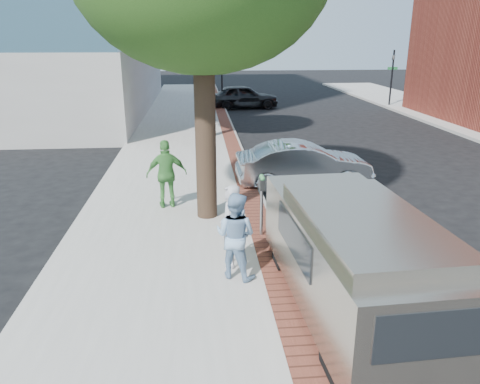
{
  "coord_description": "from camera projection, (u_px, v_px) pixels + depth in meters",
  "views": [
    {
      "loc": [
        -0.79,
        -9.61,
        4.61
      ],
      "look_at": [
        0.15,
        0.62,
        1.2
      ],
      "focal_mm": 35.0,
      "sensor_mm": 36.0,
      "label": 1
    }
  ],
  "objects": [
    {
      "name": "ground",
      "position": [
        236.0,
        251.0,
        10.6
      ],
      "size": [
        120.0,
        120.0,
        0.0
      ],
      "primitive_type": "plane",
      "color": "black",
      "rests_on": "ground"
    },
    {
      "name": "parking_meter",
      "position": [
        262.0,
        193.0,
        10.76
      ],
      "size": [
        0.12,
        0.32,
        1.47
      ],
      "color": "gray",
      "rests_on": "sidewalk"
    },
    {
      "name": "tree_far",
      "position": [
        201.0,
        20.0,
        20.23
      ],
      "size": [
        4.8,
        4.8,
        7.14
      ],
      "color": "black",
      "rests_on": "sidewalk"
    },
    {
      "name": "office_base",
      "position": [
        3.0,
        80.0,
        29.64
      ],
      "size": [
        18.2,
        22.2,
        4.0
      ],
      "primitive_type": "cube",
      "color": "gray",
      "rests_on": "ground"
    },
    {
      "name": "bg_car",
      "position": [
        243.0,
        97.0,
        31.54
      ],
      "size": [
        4.78,
        2.21,
        1.59
      ],
      "primitive_type": "imported",
      "rotation": [
        0.0,
        0.0,
        1.65
      ],
      "color": "black",
      "rests_on": "ground"
    },
    {
      "name": "van",
      "position": [
        351.0,
        252.0,
        8.08
      ],
      "size": [
        2.29,
        5.42,
        1.96
      ],
      "rotation": [
        0.0,
        0.0,
        0.05
      ],
      "color": "gray",
      "rests_on": "ground"
    },
    {
      "name": "signal_far",
      "position": [
        392.0,
        74.0,
        31.77
      ],
      "size": [
        0.7,
        0.15,
        3.8
      ],
      "color": "black",
      "rests_on": "ground"
    },
    {
      "name": "curb",
      "position": [
        246.0,
        159.0,
        18.23
      ],
      "size": [
        0.1,
        60.0,
        0.15
      ],
      "primitive_type": "cube",
      "color": "gray",
      "rests_on": "ground"
    },
    {
      "name": "signal_near",
      "position": [
        222.0,
        75.0,
        30.76
      ],
      "size": [
        0.7,
        0.15,
        3.8
      ],
      "color": "black",
      "rests_on": "ground"
    },
    {
      "name": "sedan_silver",
      "position": [
        304.0,
        164.0,
        15.07
      ],
      "size": [
        4.33,
        1.58,
        1.42
      ],
      "primitive_type": "imported",
      "rotation": [
        0.0,
        0.0,
        1.59
      ],
      "color": "silver",
      "rests_on": "ground"
    },
    {
      "name": "person_green",
      "position": [
        167.0,
        174.0,
        12.65
      ],
      "size": [
        1.15,
        0.61,
        1.87
      ],
      "primitive_type": "imported",
      "rotation": [
        0.0,
        0.0,
        3.28
      ],
      "color": "#489242",
      "rests_on": "sidewalk"
    },
    {
      "name": "person_gray",
      "position": [
        230.0,
        226.0,
        9.35
      ],
      "size": [
        0.42,
        0.63,
        1.72
      ],
      "primitive_type": "imported",
      "rotation": [
        0.0,
        0.0,
        -1.56
      ],
      "color": "#AEAEB3",
      "rests_on": "sidewalk"
    },
    {
      "name": "brick_strip",
      "position": [
        237.0,
        158.0,
        18.18
      ],
      "size": [
        0.6,
        60.0,
        0.01
      ],
      "primitive_type": "cube",
      "color": "brown",
      "rests_on": "sidewalk"
    },
    {
      "name": "sidewalk",
      "position": [
        180.0,
        161.0,
        18.01
      ],
      "size": [
        5.0,
        60.0,
        0.15
      ],
      "primitive_type": "cube",
      "color": "#9E9991",
      "rests_on": "ground"
    },
    {
      "name": "person_officer",
      "position": [
        235.0,
        236.0,
        8.93
      ],
      "size": [
        1.05,
        0.99,
        1.71
      ],
      "primitive_type": "imported",
      "rotation": [
        0.0,
        0.0,
        2.6
      ],
      "color": "#84A9CD",
      "rests_on": "sidewalk"
    }
  ]
}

